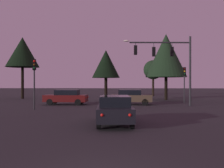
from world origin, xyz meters
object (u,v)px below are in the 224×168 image
Objects in this scene: car_nearside_lane at (115,109)px; car_crossing_left at (131,97)px; traffic_light_corner_left at (184,78)px; tree_right_cluster at (22,52)px; car_crossing_right at (66,97)px; traffic_light_corner_right at (34,74)px; traffic_signal_mast_arm at (169,57)px; tree_center_horizon at (106,64)px; tree_left_far at (166,56)px; tree_lot_edge at (153,70)px.

car_nearside_lane and car_crossing_left have the same top height.
car_crossing_left is (-5.80, -2.06, -2.00)m from traffic_light_corner_left.
car_crossing_right is at bearing -49.66° from tree_right_cluster.
traffic_light_corner_right is at bearing -145.89° from car_crossing_left.
traffic_signal_mast_arm is 5.44m from car_crossing_left.
traffic_signal_mast_arm is 8.70m from tree_center_horizon.
car_crossing_right is 14.92m from tree_left_far.
traffic_signal_mast_arm reaches higher than traffic_light_corner_right.
tree_left_far is 1.41× the size of tree_center_horizon.
tree_center_horizon is 13.38m from tree_right_cluster.
tree_center_horizon reaches higher than traffic_light_corner_left.
car_crossing_right is at bearing -143.61° from tree_left_far.
tree_right_cluster is 1.43× the size of tree_lot_edge.
tree_center_horizon is 15.25m from tree_lot_edge.
traffic_light_corner_right is 0.96× the size of car_crossing_left.
tree_center_horizon reaches higher than car_crossing_right.
tree_lot_edge reaches higher than car_nearside_lane.
tree_center_horizon is at bearing -117.29° from tree_lot_edge.
traffic_light_corner_right is 26.46m from tree_lot_edge.
traffic_signal_mast_arm reaches higher than tree_center_horizon.
tree_right_cluster is at bearing 121.75° from car_nearside_lane.
traffic_signal_mast_arm is 21.71m from tree_right_cluster.
car_crossing_left is 18.76m from tree_right_cluster.
tree_lot_edge is at bearing 62.71° from tree_center_horizon.
traffic_light_corner_left is 0.45× the size of tree_left_far.
tree_center_horizon is at bearing 95.78° from car_nearside_lane.
traffic_light_corner_right is at bearing -117.84° from tree_center_horizon.
tree_left_far is at bearing 36.39° from car_crossing_right.
tree_right_cluster is at bearing 130.34° from car_crossing_right.
tree_right_cluster reaches higher than tree_center_horizon.
traffic_light_corner_left is at bearing -14.79° from tree_center_horizon.
tree_left_far is at bearing 100.69° from traffic_light_corner_left.
traffic_light_corner_right is 18.78m from tree_left_far.
traffic_light_corner_right is 16.96m from tree_right_cluster.
car_crossing_left is 6.41m from tree_center_horizon.
car_nearside_lane is 13.65m from car_crossing_right.
traffic_signal_mast_arm is at bearing -5.56° from car_crossing_right.
car_nearside_lane is (-4.71, -11.53, -3.87)m from traffic_signal_mast_arm.
traffic_light_corner_right reaches higher than car_crossing_left.
tree_center_horizon reaches higher than tree_lot_edge.
car_crossing_left is (1.17, 12.98, -0.00)m from car_nearside_lane.
tree_left_far reaches higher than traffic_light_corner_left.
traffic_light_corner_right is 0.68× the size of tree_center_horizon.
car_nearside_lane is 17.81m from tree_center_horizon.
tree_lot_edge is at bearing 96.26° from traffic_light_corner_left.
traffic_light_corner_right is (-11.68, -4.07, -1.70)m from traffic_signal_mast_arm.
tree_left_far is at bearing 74.27° from car_nearside_lane.
car_crossing_left is at bearing -120.85° from tree_left_far.
tree_right_cluster is (-13.93, 22.51, 5.74)m from car_nearside_lane.
traffic_light_corner_right is at bearing -106.87° from car_crossing_right.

